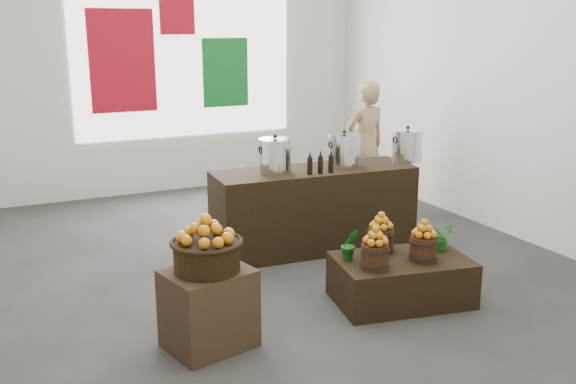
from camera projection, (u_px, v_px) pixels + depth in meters
name	position (u px, v px, depth m)	size (l,w,h in m)	color
ground	(265.00, 267.00, 6.50)	(7.00, 7.00, 0.00)	#3D3E3B
back_wall	(164.00, 53.00, 9.06)	(6.00, 0.04, 4.00)	silver
back_opening	(185.00, 52.00, 9.17)	(3.20, 0.02, 2.40)	white
deco_red_left	(122.00, 61.00, 8.81)	(0.90, 0.04, 1.40)	#A40C1B
deco_green_right	(225.00, 72.00, 9.48)	(0.70, 0.04, 1.00)	#0F6522
deco_red_upper	(177.00, 16.00, 8.99)	(0.50, 0.04, 0.50)	#A40C1B
crate	(209.00, 309.00, 4.82)	(0.61, 0.50, 0.61)	#44331F
wicker_basket	(207.00, 256.00, 4.71)	(0.49, 0.49, 0.22)	black
apples_in_basket	(206.00, 229.00, 4.66)	(0.38, 0.38, 0.20)	#971904
display_table	(401.00, 280.00, 5.64)	(1.16, 0.71, 0.40)	black
apple_bucket_front_left	(375.00, 257.00, 5.33)	(0.23, 0.23, 0.21)	#3D2310
apples_in_bucket_front_left	(375.00, 235.00, 5.28)	(0.17, 0.17, 0.16)	#971904
apple_bucket_front_right	(423.00, 249.00, 5.52)	(0.23, 0.23, 0.21)	#3D2310
apples_in_bucket_front_right	(424.00, 228.00, 5.47)	(0.17, 0.17, 0.16)	#971904
apple_bucket_rear	(380.00, 240.00, 5.73)	(0.23, 0.23, 0.21)	#3D2310
apples_in_bucket_rear	(381.00, 221.00, 5.69)	(0.17, 0.17, 0.16)	#971904
herb_garnish_right	(440.00, 236.00, 5.78)	(0.23, 0.20, 0.26)	#125A15
herb_garnish_left	(350.00, 244.00, 5.53)	(0.16, 0.13, 0.28)	#125A15
counter	(314.00, 209.00, 6.94)	(2.17, 0.69, 0.89)	black
stock_pot_left	(275.00, 157.00, 6.62)	(0.34, 0.34, 0.34)	silver
stock_pot_center	(344.00, 151.00, 6.91)	(0.34, 0.34, 0.34)	silver
stock_pot_right	(407.00, 146.00, 7.19)	(0.34, 0.34, 0.34)	silver
oil_cruets	(323.00, 162.00, 6.60)	(0.24, 0.06, 0.25)	black
shopper	(365.00, 145.00, 8.48)	(0.61, 0.40, 1.68)	#99825D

